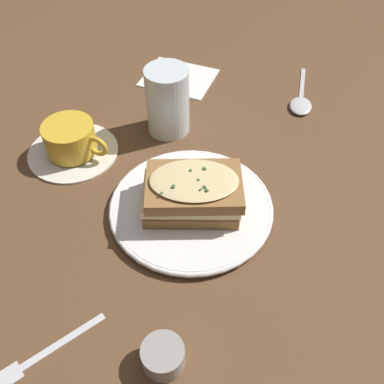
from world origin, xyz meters
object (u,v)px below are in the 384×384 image
at_px(fork, 20,369).
at_px(spoon, 301,103).
at_px(sandwich, 193,191).
at_px(napkin, 179,77).
at_px(dinner_plate, 192,206).
at_px(teacup_with_saucer, 71,142).
at_px(condiment_pot, 163,356).
at_px(water_glass, 168,101).

relative_size(fork, spoon, 0.98).
distance_m(fork, spoon, 0.64).
xyz_separation_m(sandwich, spoon, (-0.08, -0.32, -0.04)).
height_order(fork, spoon, spoon).
bearing_deg(napkin, dinner_plate, 118.66).
bearing_deg(teacup_with_saucer, spoon, 41.26).
distance_m(sandwich, condiment_pot, 0.24).
bearing_deg(condiment_pot, napkin, -66.35).
distance_m(water_glass, napkin, 0.17).
relative_size(dinner_plate, water_glass, 2.05).
height_order(teacup_with_saucer, fork, teacup_with_saucer).
bearing_deg(dinner_plate, condiment_pot, 106.15).
bearing_deg(sandwich, condiment_pot, 105.68).
bearing_deg(fork, water_glass, -56.96).
distance_m(water_glass, condiment_pot, 0.43).
height_order(water_glass, napkin, water_glass).
height_order(teacup_with_saucer, water_glass, water_glass).
bearing_deg(condiment_pot, teacup_with_saucer, -40.65).
xyz_separation_m(fork, napkin, (0.09, -0.61, 0.00)).
distance_m(dinner_plate, fork, 0.31).
height_order(sandwich, spoon, sandwich).
bearing_deg(spoon, water_glass, 27.65).
relative_size(water_glass, condiment_pot, 2.37).
xyz_separation_m(fork, condiment_pot, (-0.15, -0.08, 0.01)).
distance_m(sandwich, teacup_with_saucer, 0.24).
bearing_deg(water_glass, napkin, -70.93).
xyz_separation_m(fork, spoon, (-0.16, -0.62, 0.00)).
xyz_separation_m(teacup_with_saucer, napkin, (-0.07, -0.28, -0.02)).
distance_m(dinner_plate, napkin, 0.35).
xyz_separation_m(sandwich, condiment_pot, (-0.06, 0.23, -0.03)).
bearing_deg(teacup_with_saucer, napkin, 75.35).
xyz_separation_m(water_glass, fork, (-0.03, 0.46, -0.06)).
relative_size(teacup_with_saucer, napkin, 1.10).
relative_size(water_glass, napkin, 0.87).
relative_size(spoon, napkin, 1.19).
relative_size(spoon, condiment_pot, 3.27).
distance_m(sandwich, water_glass, 0.20).
relative_size(napkin, condiment_pot, 2.74).
relative_size(dinner_plate, condiment_pot, 4.87).
height_order(dinner_plate, napkin, dinner_plate).
height_order(fork, condiment_pot, condiment_pot).
distance_m(sandwich, napkin, 0.35).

